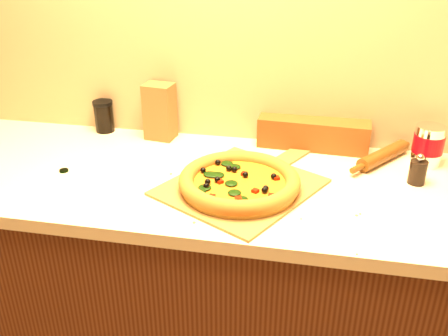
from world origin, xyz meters
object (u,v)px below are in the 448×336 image
at_px(pizza_peel, 244,185).
at_px(dark_jar, 104,116).
at_px(pizza, 239,182).
at_px(rolling_pin, 383,155).
at_px(coffee_canister, 428,145).
at_px(pepper_grinder, 418,171).

relative_size(pizza_peel, dark_jar, 5.12).
xyz_separation_m(pizza, rolling_pin, (0.43, 0.29, -0.01)).
height_order(pizza, dark_jar, dark_jar).
bearing_deg(coffee_canister, dark_jar, 176.78).
bearing_deg(pizza_peel, rolling_pin, 59.38).
bearing_deg(coffee_canister, pizza_peel, -154.52).
xyz_separation_m(pizza, pepper_grinder, (0.52, 0.16, 0.01)).
distance_m(rolling_pin, dark_jar, 1.02).
height_order(pepper_grinder, coffee_canister, coffee_canister).
distance_m(pizza_peel, pepper_grinder, 0.53).
distance_m(pepper_grinder, coffee_canister, 0.16).
relative_size(pizza, dark_jar, 3.01).
bearing_deg(pizza, rolling_pin, 33.65).
bearing_deg(coffee_canister, pizza, -152.02).
height_order(pizza_peel, dark_jar, dark_jar).
relative_size(rolling_pin, dark_jar, 2.39).
height_order(pizza_peel, pepper_grinder, pepper_grinder).
bearing_deg(pepper_grinder, rolling_pin, 123.14).
relative_size(pizza_peel, pepper_grinder, 6.22).
bearing_deg(dark_jar, pepper_grinder, -10.95).
bearing_deg(rolling_pin, pizza_peel, -149.21).
bearing_deg(pepper_grinder, pizza, -163.45).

